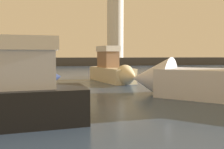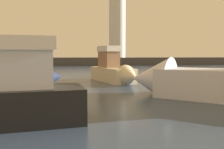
# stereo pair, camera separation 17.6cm
# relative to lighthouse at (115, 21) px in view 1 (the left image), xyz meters

# --- Properties ---
(ground_plane) EXTENTS (220.00, 220.00, 0.00)m
(ground_plane) POSITION_rel_lighthouse_xyz_m (-8.19, -26.46, -10.00)
(ground_plane) COLOR #2D3D51
(breakwater) EXTENTS (70.23, 5.47, 1.75)m
(breakwater) POSITION_rel_lighthouse_xyz_m (-8.19, 0.00, -9.13)
(breakwater) COLOR #423F3D
(breakwater) RESTS_ON ground_plane
(lighthouse) EXTENTS (3.69, 3.69, 17.43)m
(lighthouse) POSITION_rel_lighthouse_xyz_m (0.00, 0.00, 0.00)
(lighthouse) COLOR silver
(lighthouse) RESTS_ON breakwater
(motorboat_1) EXTENTS (8.78, 8.20, 3.95)m
(motorboat_1) POSITION_rel_lighthouse_xyz_m (-3.29, -42.54, -8.97)
(motorboat_1) COLOR silver
(motorboat_1) RESTS_ON ground_plane
(motorboat_2) EXTENTS (7.33, 6.60, 3.24)m
(motorboat_2) POSITION_rel_lighthouse_xyz_m (-13.87, -37.80, -9.13)
(motorboat_2) COLOR #1E284C
(motorboat_2) RESTS_ON ground_plane
(motorboat_6) EXTENTS (3.53, 7.20, 3.27)m
(motorboat_6) POSITION_rel_lighthouse_xyz_m (-6.74, -34.16, -9.04)
(motorboat_6) COLOR beige
(motorboat_6) RESTS_ON ground_plane
(mooring_buoy) EXTENTS (0.83, 0.83, 0.83)m
(mooring_buoy) POSITION_rel_lighthouse_xyz_m (-7.51, -29.01, -9.58)
(mooring_buoy) COLOR #EA5919
(mooring_buoy) RESTS_ON ground_plane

